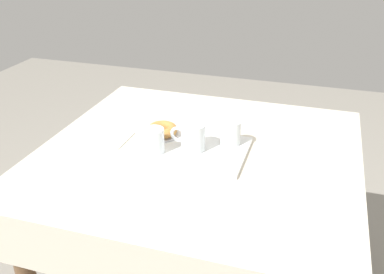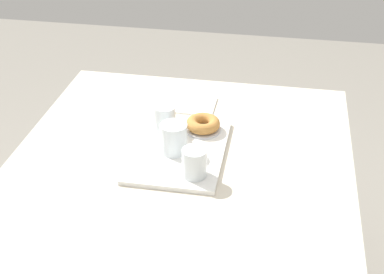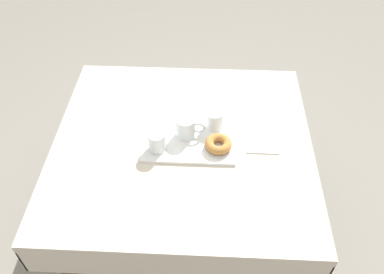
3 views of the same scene
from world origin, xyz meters
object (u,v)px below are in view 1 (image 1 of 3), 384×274
object	(u,v)px
water_glass_near	(154,142)
water_glass_far	(231,134)
serving_tray	(190,149)
paper_napkin	(110,138)
dining_table	(198,174)
tea_mug_left	(193,138)
sugar_donut_left	(162,130)
donut_plate_left	(162,135)

from	to	relation	value
water_glass_near	water_glass_far	distance (m)	0.27
serving_tray	paper_napkin	world-z (taller)	serving_tray
dining_table	tea_mug_left	size ratio (longest dim) A/B	8.75
dining_table	tea_mug_left	world-z (taller)	tea_mug_left
dining_table	serving_tray	xyz separation A→B (m)	(0.03, 0.01, 0.10)
water_glass_near	sugar_donut_left	distance (m)	0.13
water_glass_far	sugar_donut_left	xyz separation A→B (m)	(0.25, 0.02, -0.01)
water_glass_near	tea_mug_left	bearing A→B (deg)	-155.15
water_glass_far	sugar_donut_left	bearing A→B (deg)	3.47
donut_plate_left	water_glass_near	bearing A→B (deg)	97.89
sugar_donut_left	donut_plate_left	bearing A→B (deg)	0.00
donut_plate_left	sugar_donut_left	distance (m)	0.02
dining_table	water_glass_far	size ratio (longest dim) A/B	12.75
donut_plate_left	serving_tray	bearing A→B (deg)	156.15
dining_table	water_glass_far	distance (m)	0.19
dining_table	tea_mug_left	bearing A→B (deg)	58.27
sugar_donut_left	dining_table	bearing A→B (deg)	163.84
water_glass_near	donut_plate_left	distance (m)	0.13
serving_tray	donut_plate_left	size ratio (longest dim) A/B	3.35
serving_tray	donut_plate_left	world-z (taller)	donut_plate_left
water_glass_near	paper_napkin	size ratio (longest dim) A/B	0.62
water_glass_far	paper_napkin	distance (m)	0.45
dining_table	water_glass_near	distance (m)	0.22
donut_plate_left	tea_mug_left	bearing A→B (deg)	153.82
sugar_donut_left	paper_napkin	size ratio (longest dim) A/B	0.80
dining_table	serving_tray	distance (m)	0.11
paper_napkin	water_glass_far	bearing A→B (deg)	-170.60
tea_mug_left	sugar_donut_left	size ratio (longest dim) A/B	1.13
donut_plate_left	paper_napkin	distance (m)	0.20
water_glass_far	sugar_donut_left	world-z (taller)	water_glass_far
tea_mug_left	donut_plate_left	bearing A→B (deg)	-26.18
tea_mug_left	water_glass_far	bearing A→B (deg)	-144.06
tea_mug_left	water_glass_far	size ratio (longest dim) A/B	1.46
serving_tray	tea_mug_left	distance (m)	0.06
dining_table	water_glass_near	world-z (taller)	water_glass_near
dining_table	serving_tray	world-z (taller)	serving_tray
dining_table	tea_mug_left	xyz separation A→B (m)	(0.01, 0.02, 0.15)
serving_tray	water_glass_far	size ratio (longest dim) A/B	4.54
sugar_donut_left	tea_mug_left	bearing A→B (deg)	153.82
water_glass_far	water_glass_near	bearing A→B (deg)	30.57
water_glass_far	donut_plate_left	world-z (taller)	water_glass_far
water_glass_near	water_glass_far	bearing A→B (deg)	-149.43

